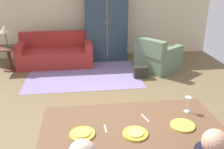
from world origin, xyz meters
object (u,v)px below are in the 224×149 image
object	(u,v)px
plate_near_man	(82,134)
armchair	(157,57)
dining_table	(132,130)
side_table	(9,55)
plate_near_woman	(183,125)
armoire	(106,21)
table_lamp	(5,30)
wine_glass	(188,101)
handbag	(141,72)
couch	(56,53)
plate_near_child	(135,134)

from	to	relation	value
plate_near_man	armchair	size ratio (longest dim) A/B	0.21
dining_table	side_table	world-z (taller)	dining_table
plate_near_woman	armchair	bearing A→B (deg)	77.05
armoire	table_lamp	bearing A→B (deg)	-165.85
wine_glass	handbag	bearing A→B (deg)	86.71
dining_table	couch	world-z (taller)	couch
plate_near_man	armchair	bearing A→B (deg)	62.79
couch	side_table	xyz separation A→B (m)	(-1.11, -0.26, 0.08)
couch	wine_glass	bearing A→B (deg)	-65.58
plate_near_man	table_lamp	xyz separation A→B (m)	(-1.73, 4.06, 0.24)
plate_near_child	plate_near_woman	world-z (taller)	same
wine_glass	plate_near_man	bearing A→B (deg)	-165.91
plate_near_child	plate_near_woman	xyz separation A→B (m)	(0.52, 0.08, 0.00)
side_table	plate_near_woman	bearing A→B (deg)	-55.56
plate_near_child	armchair	world-z (taller)	armchair
couch	handbag	xyz separation A→B (m)	(1.99, -1.16, -0.17)
armoire	handbag	size ratio (longest dim) A/B	6.56
plate_near_child	armoire	size ratio (longest dim) A/B	0.12
wine_glass	couch	distance (m)	4.45
wine_glass	armchair	bearing A→B (deg)	78.62
plate_near_man	plate_near_woman	world-z (taller)	same
handbag	wine_glass	bearing A→B (deg)	-93.29
side_table	plate_near_man	bearing A→B (deg)	-66.87
wine_glass	armchair	distance (m)	3.44
dining_table	table_lamp	world-z (taller)	table_lamp
plate_near_man	armchair	distance (m)	4.11
plate_near_man	couch	world-z (taller)	couch
dining_table	plate_near_child	xyz separation A→B (m)	(0.00, -0.18, 0.08)
dining_table	couch	size ratio (longest dim) A/B	1.01
table_lamp	handbag	bearing A→B (deg)	-16.22
armchair	couch	bearing A→B (deg)	164.55
armoire	side_table	size ratio (longest dim) A/B	3.62
couch	dining_table	bearing A→B (deg)	-74.72
dining_table	plate_near_man	xyz separation A→B (m)	(-0.52, -0.12, 0.08)
dining_table	side_table	xyz separation A→B (m)	(-2.25, 3.94, -0.32)
armchair	dining_table	bearing A→B (deg)	-111.01
dining_table	armchair	world-z (taller)	armchair
plate_near_woman	wine_glass	bearing A→B (deg)	60.25
table_lamp	dining_table	bearing A→B (deg)	-60.25
armchair	armoire	world-z (taller)	armoire
dining_table	handbag	bearing A→B (deg)	74.51
plate_near_child	couch	xyz separation A→B (m)	(-1.15, 4.38, -0.47)
plate_near_man	plate_near_woman	xyz separation A→B (m)	(1.04, 0.02, 0.00)
plate_near_child	handbag	bearing A→B (deg)	75.34
armoire	plate_near_child	bearing A→B (deg)	-92.49
dining_table	handbag	distance (m)	3.20
plate_near_child	handbag	size ratio (longest dim) A/B	0.78
plate_near_child	wine_glass	size ratio (longest dim) A/B	1.34
wine_glass	armoire	size ratio (longest dim) A/B	0.09
plate_near_man	armchair	xyz separation A→B (m)	(1.87, 3.63, -0.45)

